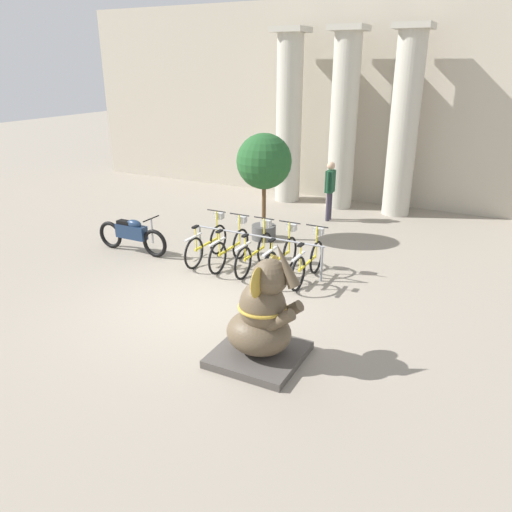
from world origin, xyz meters
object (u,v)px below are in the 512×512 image
motorcycle (132,234)px  bicycle_2 (255,252)px  person_pedestrian (330,186)px  bicycle_4 (308,262)px  bicycle_1 (230,248)px  bicycle_0 (207,243)px  potted_tree (264,165)px  elephant_statue (262,320)px  bicycle_3 (281,257)px

motorcycle → bicycle_2: bearing=6.5°
bicycle_2 → person_pedestrian: 4.27m
bicycle_4 → motorcycle: (-4.27, -0.35, 0.03)m
bicycle_1 → bicycle_2: 0.61m
person_pedestrian → bicycle_0: bearing=-108.0°
bicycle_0 → bicycle_4: (2.43, -0.02, 0.00)m
bicycle_0 → potted_tree: bearing=76.4°
bicycle_1 → bicycle_2: size_ratio=1.00×
bicycle_0 → elephant_statue: elephant_statue is taller
elephant_statue → motorcycle: size_ratio=0.97×
bicycle_2 → person_pedestrian: person_pedestrian is taller
person_pedestrian → bicycle_2: bearing=-92.1°
bicycle_1 → elephant_statue: 3.80m
motorcycle → bicycle_1: bearing=8.0°
bicycle_1 → motorcycle: (-2.45, -0.35, 0.03)m
bicycle_2 → motorcycle: bearing=-173.5°
bicycle_0 → bicycle_1: (0.61, -0.02, 0.00)m
bicycle_2 → person_pedestrian: (0.15, 4.23, 0.57)m
bicycle_3 → potted_tree: 2.78m
elephant_statue → bicycle_1: bearing=127.2°
bicycle_3 → motorcycle: bicycle_3 is taller
bicycle_1 → bicycle_3: 1.21m
bicycle_0 → motorcycle: size_ratio=0.86×
bicycle_2 → motorcycle: (-3.05, -0.35, 0.03)m
bicycle_1 → person_pedestrian: size_ratio=1.03×
bicycle_0 → bicycle_3: 1.82m
bicycle_2 → motorcycle: size_ratio=0.86×
bicycle_3 → potted_tree: potted_tree is taller
bicycle_3 → bicycle_4: same height
elephant_statue → person_pedestrian: bearing=101.9°
bicycle_0 → bicycle_4: size_ratio=1.00×
bicycle_0 → bicycle_1: same height
person_pedestrian → potted_tree: potted_tree is taller
elephant_statue → person_pedestrian: elephant_statue is taller
bicycle_3 → elephant_statue: (1.08, -3.01, 0.24)m
elephant_statue → bicycle_4: bearing=98.9°
bicycle_3 → person_pedestrian: person_pedestrian is taller
bicycle_1 → person_pedestrian: 4.34m
bicycle_3 → bicycle_0: bearing=179.1°
bicycle_3 → person_pedestrian: size_ratio=1.03×
potted_tree → bicycle_4: bearing=-44.4°
bicycle_3 → motorcycle: bearing=-174.7°
person_pedestrian → potted_tree: (-0.91, -2.30, 0.88)m
motorcycle → elephant_statue: bearing=-29.4°
bicycle_1 → motorcycle: bicycle_1 is taller
elephant_statue → person_pedestrian: 7.42m
bicycle_4 → bicycle_2: bearing=180.0°
bicycle_0 → bicycle_3: size_ratio=1.00×
bicycle_2 → elephant_statue: size_ratio=0.88×
person_pedestrian → bicycle_3: bearing=-83.9°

